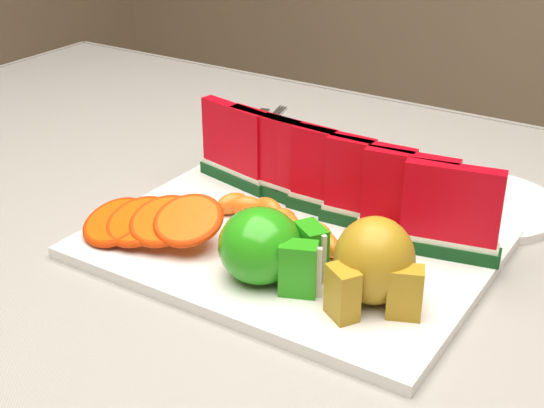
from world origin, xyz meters
name	(u,v)px	position (x,y,z in m)	size (l,w,h in m)	color
table	(251,320)	(0.00, 0.00, 0.65)	(1.40, 0.90, 0.75)	#512C1D
tablecloth	(250,273)	(0.00, 0.00, 0.72)	(1.53, 1.03, 0.20)	gray
platter	(291,244)	(0.05, 0.01, 0.76)	(0.40, 0.30, 0.01)	silver
apple_cluster	(268,248)	(0.07, -0.07, 0.80)	(0.11, 0.09, 0.07)	#297C17
pear_cluster	(374,264)	(0.17, -0.05, 0.81)	(0.10, 0.10, 0.08)	#A77519
side_plate	(482,205)	(0.18, 0.21, 0.76)	(0.22, 0.22, 0.01)	silver
fork	(250,126)	(-0.19, 0.28, 0.76)	(0.06, 0.19, 0.00)	silver
watermelon_row	(332,177)	(0.06, 0.08, 0.82)	(0.39, 0.07, 0.10)	#144111
orange_fan_front	(151,221)	(-0.07, -0.07, 0.79)	(0.16, 0.11, 0.05)	#CA6918
orange_fan_back	(313,176)	(0.01, 0.12, 0.79)	(0.24, 0.10, 0.04)	#CA6918
tangerine_segments	(298,225)	(0.05, 0.02, 0.78)	(0.22, 0.07, 0.02)	#FF9B2C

